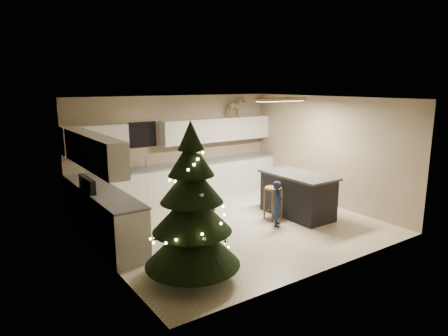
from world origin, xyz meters
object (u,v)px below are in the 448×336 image
(bar_stool, at_px, (273,195))
(christmas_tree, at_px, (192,216))
(rocking_horse, at_px, (236,107))
(toddler, at_px, (278,204))
(island, at_px, (297,195))

(bar_stool, height_order, christmas_tree, christmas_tree)
(christmas_tree, relative_size, rocking_horse, 3.86)
(bar_stool, height_order, rocking_horse, rocking_horse)
(bar_stool, height_order, toddler, toddler)
(bar_stool, distance_m, toddler, 0.44)
(island, bearing_deg, christmas_tree, -160.24)
(island, height_order, bar_stool, island)
(toddler, height_order, rocking_horse, rocking_horse)
(christmas_tree, xyz_separation_m, rocking_horse, (3.59, 3.84, 1.28))
(toddler, bearing_deg, rocking_horse, 23.19)
(island, xyz_separation_m, christmas_tree, (-3.38, -1.21, 0.50))
(toddler, distance_m, rocking_horse, 3.53)
(christmas_tree, height_order, rocking_horse, rocking_horse)
(bar_stool, relative_size, toddler, 0.74)
(rocking_horse, bearing_deg, island, 162.16)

